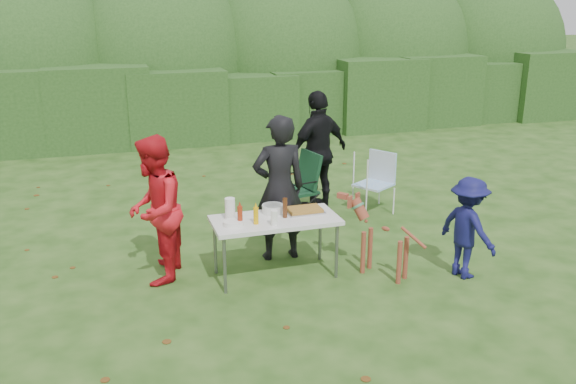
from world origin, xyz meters
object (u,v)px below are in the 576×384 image
object	(u,v)px
dog	(385,240)
ketchup_bottle	(240,215)
person_cook	(279,188)
paper_towel_roll	(230,209)
folding_table	(275,222)
child	(468,228)
lawn_chair	(374,182)
mustard_bottle	(256,216)
beer_bottle	(285,208)
person_black_puffy	(319,152)
person_red_jacket	(154,210)
camping_chair	(295,187)

from	to	relation	value
dog	ketchup_bottle	world-z (taller)	ketchup_bottle
person_cook	paper_towel_roll	distance (m)	0.82
folding_table	child	bearing A→B (deg)	-17.76
lawn_chair	mustard_bottle	world-z (taller)	mustard_bottle
folding_table	beer_bottle	size ratio (longest dim) A/B	6.25
lawn_chair	mustard_bottle	bearing A→B (deg)	6.97
person_cook	paper_towel_roll	size ratio (longest dim) A/B	7.22
person_cook	child	size ratio (longest dim) A/B	1.51
ketchup_bottle	mustard_bottle	bearing A→B (deg)	-11.28
person_black_puffy	ketchup_bottle	bearing A→B (deg)	28.34
mustard_bottle	ketchup_bottle	xyz separation A→B (m)	(-0.18, 0.04, 0.01)
person_red_jacket	beer_bottle	world-z (taller)	person_red_jacket
dog	mustard_bottle	distance (m)	1.59
folding_table	camping_chair	xyz separation A→B (m)	(0.83, 1.78, -0.16)
person_cook	ketchup_bottle	world-z (taller)	person_cook
child	mustard_bottle	size ratio (longest dim) A/B	6.21
lawn_chair	paper_towel_roll	world-z (taller)	paper_towel_roll
person_cook	camping_chair	xyz separation A→B (m)	(0.63, 1.26, -0.42)
person_red_jacket	beer_bottle	distance (m)	1.52
child	person_red_jacket	bearing A→B (deg)	58.97
camping_chair	beer_bottle	distance (m)	1.95
camping_chair	paper_towel_roll	bearing A→B (deg)	38.78
beer_bottle	mustard_bottle	bearing A→B (deg)	-164.80
person_red_jacket	paper_towel_roll	xyz separation A→B (m)	(0.85, -0.20, -0.01)
folding_table	ketchup_bottle	size ratio (longest dim) A/B	6.82
folding_table	dog	distance (m)	1.33
person_black_puffy	child	size ratio (longest dim) A/B	1.53
lawn_chair	mustard_bottle	distance (m)	3.10
person_cook	lawn_chair	bearing A→B (deg)	-146.00
person_black_puffy	person_red_jacket	bearing A→B (deg)	10.81
person_red_jacket	camping_chair	world-z (taller)	person_red_jacket
lawn_chair	person_cook	bearing A→B (deg)	2.10
person_black_puffy	mustard_bottle	xyz separation A→B (m)	(-1.59, -2.22, -0.11)
person_black_puffy	ketchup_bottle	world-z (taller)	person_black_puffy
dog	lawn_chair	distance (m)	2.38
person_cook	mustard_bottle	world-z (taller)	person_cook
child	lawn_chair	distance (m)	2.51
folding_table	ketchup_bottle	bearing A→B (deg)	-170.47
person_cook	lawn_chair	xyz separation A→B (m)	(1.94, 1.29, -0.47)
person_cook	lawn_chair	distance (m)	2.38
folding_table	paper_towel_roll	size ratio (longest dim) A/B	5.77
mustard_bottle	dog	bearing A→B (deg)	-10.97
person_red_jacket	child	bearing A→B (deg)	91.71
dog	person_red_jacket	bearing A→B (deg)	38.87
mustard_bottle	ketchup_bottle	bearing A→B (deg)	168.72
person_cook	ketchup_bottle	bearing A→B (deg)	42.68
ketchup_bottle	folding_table	bearing A→B (deg)	9.53
folding_table	person_cook	world-z (taller)	person_cook
folding_table	dog	world-z (taller)	dog
person_black_puffy	beer_bottle	world-z (taller)	person_black_puffy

